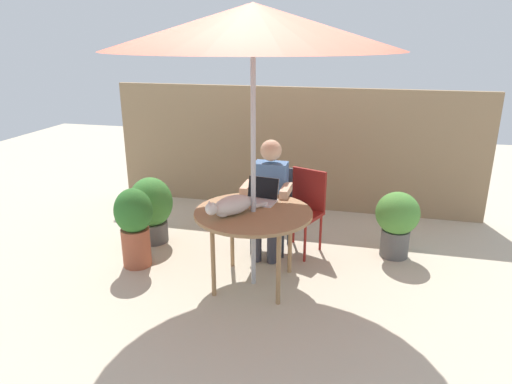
% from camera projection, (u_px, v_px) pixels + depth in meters
% --- Properties ---
extents(ground_plane, '(14.00, 14.00, 0.00)m').
position_uv_depth(ground_plane, '(254.00, 283.00, 4.39)').
color(ground_plane, beige).
extents(fence_back, '(4.89, 0.08, 1.62)m').
position_uv_depth(fence_back, '(293.00, 149.00, 6.11)').
color(fence_back, '#937756').
rests_on(fence_back, ground).
extents(patio_table, '(1.07, 1.07, 0.73)m').
position_uv_depth(patio_table, '(253.00, 217.00, 4.17)').
color(patio_table, '#9E754C').
rests_on(patio_table, ground).
extents(patio_umbrella, '(2.42, 2.42, 2.48)m').
position_uv_depth(patio_umbrella, '(253.00, 27.00, 3.65)').
color(patio_umbrella, '#B7B7BC').
rests_on(patio_umbrella, ground).
extents(chair_occupied, '(0.40, 0.40, 0.89)m').
position_uv_depth(chair_occupied, '(272.00, 202.00, 5.00)').
color(chair_occupied, '#33383F').
rests_on(chair_occupied, ground).
extents(chair_empty, '(0.52, 0.52, 0.89)m').
position_uv_depth(chair_empty, '(304.00, 204.00, 4.93)').
color(chair_empty, maroon).
rests_on(chair_empty, ground).
extents(person_seated, '(0.48, 0.48, 1.23)m').
position_uv_depth(person_seated, '(269.00, 192.00, 4.80)').
color(person_seated, '#4C72A5').
rests_on(person_seated, ground).
extents(laptop, '(0.33, 0.29, 0.21)m').
position_uv_depth(laptop, '(261.00, 194.00, 4.40)').
color(laptop, silver).
rests_on(laptop, patio_table).
extents(cat, '(0.45, 0.53, 0.17)m').
position_uv_depth(cat, '(231.00, 206.00, 4.05)').
color(cat, silver).
rests_on(cat, patio_table).
extents(potted_plant_near_fence, '(0.49, 0.49, 0.75)m').
position_uv_depth(potted_plant_near_fence, '(151.00, 207.00, 5.17)').
color(potted_plant_near_fence, '#595654').
rests_on(potted_plant_near_fence, ground).
extents(potted_plant_by_chair, '(0.38, 0.38, 0.82)m').
position_uv_depth(potted_plant_by_chair, '(134.00, 223.00, 4.59)').
color(potted_plant_by_chair, '#9E5138').
rests_on(potted_plant_by_chair, ground).
extents(potted_plant_corner, '(0.45, 0.45, 0.71)m').
position_uv_depth(potted_plant_corner, '(397.00, 220.00, 4.81)').
color(potted_plant_corner, '#595654').
rests_on(potted_plant_corner, ground).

